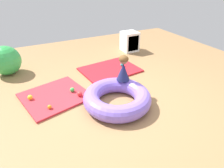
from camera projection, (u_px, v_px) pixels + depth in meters
name	position (u px, v px, depth m)	size (l,w,h in m)	color
ground_plane	(121.00, 101.00, 3.54)	(8.00, 8.00, 0.00)	#9E7549
gym_mat_near_left	(55.00, 96.00, 3.65)	(1.12, 1.04, 0.04)	red
gym_mat_front	(110.00, 70.00, 4.63)	(1.30, 0.98, 0.04)	red
inflatable_cushion	(117.00, 98.00, 3.37)	(1.19, 1.19, 0.29)	#8466E0
child_in_navy	(123.00, 68.00, 3.54)	(0.28, 0.28, 0.49)	navy
play_ball_yellow	(30.00, 97.00, 3.49)	(0.09, 0.09, 0.09)	yellow
play_ball_red	(80.00, 94.00, 3.59)	(0.10, 0.10, 0.10)	red
play_ball_orange	(50.00, 107.00, 3.26)	(0.07, 0.07, 0.07)	orange
play_ball_teal	(122.00, 65.00, 4.72)	(0.09, 0.09, 0.09)	teal
play_ball_green	(72.00, 90.00, 3.72)	(0.09, 0.09, 0.09)	green
exercise_ball_large	(6.00, 60.00, 4.34)	(0.66, 0.66, 0.66)	green
storage_cube	(130.00, 42.00, 5.66)	(0.44, 0.44, 0.56)	white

